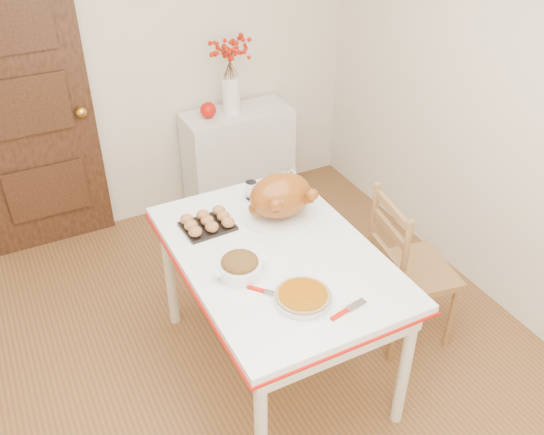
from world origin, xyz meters
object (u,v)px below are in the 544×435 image
sideboard (238,160)px  kitchen_table (276,312)px  turkey_platter (281,198)px  chair_oak (413,268)px  pumpkin_pie (303,296)px

sideboard → kitchen_table: (-0.54, -1.68, 0.01)m
turkey_platter → kitchen_table: bearing=-124.2°
chair_oak → sideboard: bearing=19.2°
chair_oak → pumpkin_pie: 1.02m
sideboard → chair_oak: size_ratio=0.83×
sideboard → pumpkin_pie: pumpkin_pie is taller
sideboard → turkey_platter: bearing=-104.9°
chair_oak → turkey_platter: bearing=71.1°
kitchen_table → turkey_platter: 0.63m
kitchen_table → pumpkin_pie: bearing=-99.3°
turkey_platter → pumpkin_pie: bearing=-111.8°
chair_oak → pumpkin_pie: chair_oak is taller
kitchen_table → pumpkin_pie: size_ratio=5.28×
kitchen_table → chair_oak: size_ratio=1.41×
sideboard → kitchen_table: kitchen_table is taller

